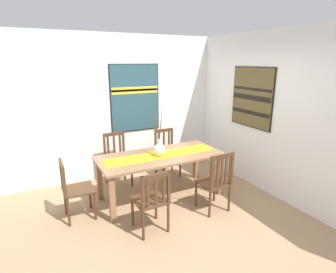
{
  "coord_description": "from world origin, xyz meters",
  "views": [
    {
      "loc": [
        -1.7,
        -3.21,
        2.21
      ],
      "look_at": [
        0.23,
        0.55,
        1.03
      ],
      "focal_mm": 29.11,
      "sensor_mm": 36.0,
      "label": 1
    }
  ],
  "objects": [
    {
      "name": "chair_1",
      "position": [
        0.61,
        1.35,
        0.47
      ],
      "size": [
        0.43,
        0.43,
        0.91
      ],
      "color": "#4C301C",
      "rests_on": "ground_plane"
    },
    {
      "name": "chair_4",
      "position": [
        -0.4,
        1.36,
        0.48
      ],
      "size": [
        0.44,
        0.44,
        0.96
      ],
      "color": "#4C301C",
      "rests_on": "ground_plane"
    },
    {
      "name": "centerpiece_vase",
      "position": [
        0.06,
        0.5,
        0.87
      ],
      "size": [
        0.26,
        0.31,
        0.77
      ],
      "color": "silver",
      "rests_on": "dining_table"
    },
    {
      "name": "ground_plane",
      "position": [
        0.0,
        0.0,
        -0.01
      ],
      "size": [
        6.4,
        6.4,
        0.03
      ],
      "primitive_type": "cube",
      "color": "#A37F5B"
    },
    {
      "name": "wall_back",
      "position": [
        0.0,
        1.86,
        1.35
      ],
      "size": [
        6.4,
        0.12,
        2.7
      ],
      "primitive_type": "cube",
      "color": "white",
      "rests_on": "ground_plane"
    },
    {
      "name": "chair_2",
      "position": [
        -1.28,
        0.53,
        0.46
      ],
      "size": [
        0.42,
        0.42,
        0.88
      ],
      "color": "#4C301C",
      "rests_on": "ground_plane"
    },
    {
      "name": "painting_on_side_wall",
      "position": [
        1.79,
        0.37,
        1.59
      ],
      "size": [
        0.05,
        0.96,
        1.05
      ],
      "color": "black"
    },
    {
      "name": "painting_on_back_wall",
      "position": [
        0.15,
        1.79,
        1.51
      ],
      "size": [
        0.99,
        0.05,
        1.3
      ],
      "color": "black"
    },
    {
      "name": "dining_table",
      "position": [
        0.1,
        0.55,
        0.64
      ],
      "size": [
        2.02,
        0.9,
        0.74
      ],
      "color": "#8E6642",
      "rests_on": "ground_plane"
    },
    {
      "name": "chair_0",
      "position": [
        0.63,
        -0.23,
        0.49
      ],
      "size": [
        0.43,
        0.43,
        0.95
      ],
      "color": "#4C301C",
      "rests_on": "ground_plane"
    },
    {
      "name": "table_runner",
      "position": [
        0.1,
        0.55,
        0.74
      ],
      "size": [
        1.86,
        0.36,
        0.01
      ],
      "primitive_type": "cube",
      "color": "gold",
      "rests_on": "dining_table"
    },
    {
      "name": "wall_side",
      "position": [
        1.86,
        0.0,
        1.35
      ],
      "size": [
        0.12,
        6.4,
        2.7
      ],
      "primitive_type": "cube",
      "color": "white",
      "rests_on": "ground_plane"
    },
    {
      "name": "chair_3",
      "position": [
        -0.43,
        -0.27,
        0.46
      ],
      "size": [
        0.43,
        0.43,
        0.88
      ],
      "color": "#4C301C",
      "rests_on": "ground_plane"
    }
  ]
}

